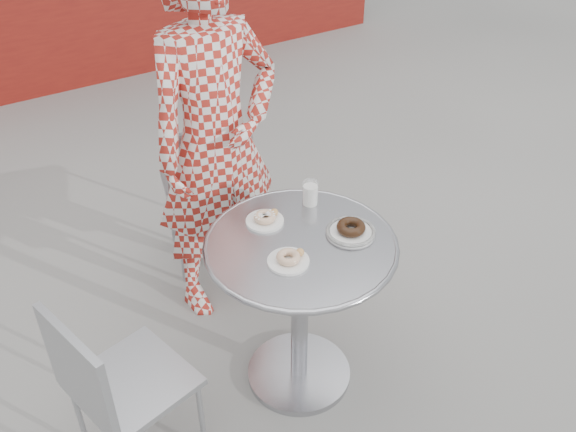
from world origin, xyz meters
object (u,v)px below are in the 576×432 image
plate_checker (351,230)px  chair_left (136,412)px  chair_far (209,216)px  plate_near (289,259)px  bistro_table (300,279)px  plate_far (265,219)px  seated_person (216,142)px  milk_cup (310,194)px

plate_checker → chair_left: bearing=176.8°
chair_far → plate_checker: 1.16m
plate_near → plate_checker: 0.30m
bistro_table → plate_far: (-0.05, 0.19, 0.20)m
plate_far → plate_checker: (0.24, -0.24, -0.00)m
seated_person → plate_near: size_ratio=11.27×
plate_far → chair_left: bearing=-164.6°
seated_person → chair_left: bearing=-143.3°
bistro_table → plate_checker: bearing=-15.3°
plate_checker → milk_cup: (-0.02, 0.25, 0.03)m
plate_checker → plate_near: bearing=-176.3°
plate_far → seated_person: bearing=86.3°
seated_person → milk_cup: bearing=-74.6°
bistro_table → chair_far: (0.05, 0.97, -0.31)m
chair_far → seated_person: 0.68m
chair_far → seated_person: bearing=93.1°
chair_left → plate_far: 0.89m
bistro_table → chair_far: bearing=87.4°
bistro_table → chair_left: (-0.74, -0.00, -0.33)m
plate_checker → chair_far: bearing=98.4°
chair_left → milk_cup: (0.92, 0.20, 0.56)m
chair_far → plate_checker: (0.15, -1.03, 0.51)m
bistro_table → chair_far: chair_far is taller
chair_far → seated_person: size_ratio=0.50×
chair_left → seated_person: 1.18m
bistro_table → plate_near: (-0.10, -0.07, 0.20)m
chair_far → plate_far: (-0.09, -0.78, 0.51)m
chair_left → plate_far: chair_left is taller
seated_person → plate_checker: seated_person is taller
chair_far → plate_far: bearing=98.0°
chair_left → plate_near: (0.64, -0.07, 0.53)m
plate_far → plate_near: plate_near is taller
chair_left → seated_person: bearing=-61.0°
plate_near → milk_cup: (0.27, 0.27, 0.03)m
plate_far → plate_checker: size_ratio=0.78×
plate_near → plate_checker: plate_checker is taller
seated_person → plate_far: (-0.03, -0.49, -0.10)m
chair_left → seated_person: seated_person is taller
seated_person → plate_checker: size_ratio=8.99×
plate_near → plate_checker: (0.30, 0.02, 0.00)m
bistro_table → plate_far: 0.28m
bistro_table → plate_far: plate_far is taller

